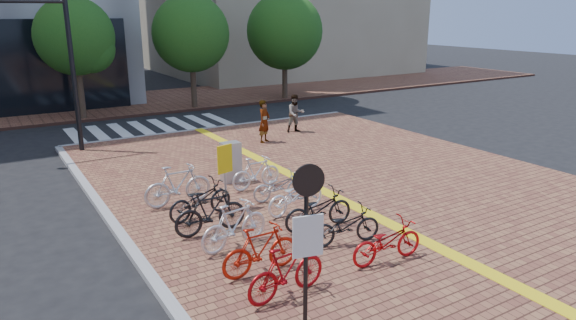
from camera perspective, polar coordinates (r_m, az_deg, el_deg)
ground at (r=12.99m, az=1.93°, el=-8.21°), size 120.00×120.00×0.00m
sidewalk at (r=11.94m, az=28.69°, el=-12.25°), size 14.00×34.00×0.15m
tactile_strip at (r=11.12m, az=26.07°, el=-13.53°), size 0.40×34.00×0.01m
kerb_north at (r=24.42m, az=-7.75°, el=3.54°), size 14.00×0.25×0.15m
far_sidewalk at (r=31.98m, az=-19.37°, el=5.75°), size 70.00×8.00×0.15m
crosswalk at (r=25.44m, az=-14.75°, el=3.49°), size 7.50×4.00×0.01m
street_trees at (r=29.69m, az=-8.77°, el=13.56°), size 16.20×4.60×6.35m
bike_0 at (r=9.83m, az=-0.16°, el=-12.25°), size 1.81×0.68×1.06m
bike_1 at (r=10.66m, az=-3.07°, el=-9.92°), size 1.75×0.51×1.05m
bike_2 at (r=11.79m, az=-5.98°, el=-7.21°), size 1.89×0.88×1.10m
bike_3 at (r=12.60m, az=-8.62°, el=-5.73°), size 1.83×0.54×1.10m
bike_4 at (r=13.62m, az=-9.72°, el=-4.34°), size 1.96×0.99×0.98m
bike_5 at (r=14.57m, az=-12.14°, el=-2.74°), size 1.93×0.57×1.16m
bike_6 at (r=11.33m, az=10.95°, el=-8.90°), size 1.81×0.74×0.93m
bike_7 at (r=12.02m, az=6.43°, el=-7.26°), size 1.81×0.92×0.91m
bike_8 at (r=12.78m, az=3.39°, el=-5.50°), size 1.92×0.76×0.99m
bike_9 at (r=13.74m, az=0.85°, el=-3.92°), size 1.94×0.91×0.98m
bike_10 at (r=14.66m, az=-1.01°, el=-2.90°), size 1.65×0.71×0.84m
bike_11 at (r=15.61m, az=-3.56°, el=-1.42°), size 1.69×0.55×1.00m
pedestrian_a at (r=21.12m, az=-2.65°, el=4.32°), size 0.76×0.69×1.75m
pedestrian_b at (r=22.94m, az=0.85°, el=5.20°), size 0.93×0.79×1.68m
utility_box at (r=16.28m, az=-6.37°, el=-0.23°), size 0.59×0.43×1.28m
yellow_sign at (r=13.93m, az=-6.99°, el=-0.51°), size 0.48×0.18×1.79m
notice_sign at (r=8.41m, az=2.16°, el=-7.45°), size 0.54×0.18×2.92m
traffic_light_pole at (r=20.85m, az=-27.02°, el=11.74°), size 3.28×1.26×6.11m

